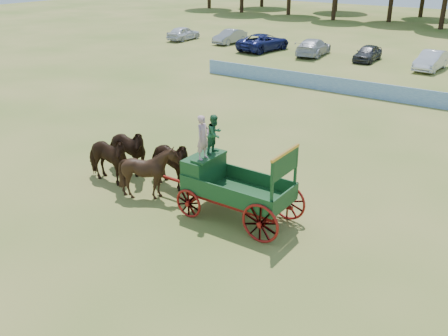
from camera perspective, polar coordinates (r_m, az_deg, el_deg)
ground at (r=19.08m, az=0.31°, el=-4.22°), size 160.00×160.00×0.00m
horse_lead_left at (r=21.00m, az=-13.30°, el=1.02°), size 2.57×1.22×2.15m
horse_lead_right at (r=21.69m, az=-11.18°, el=1.94°), size 2.55×1.18×2.15m
horse_wheel_left at (r=19.39m, az=-8.48°, el=-0.49°), size 2.30×2.14×2.15m
horse_wheel_right at (r=20.13m, az=-6.36°, el=0.54°), size 2.64×1.39×2.15m
farm_dray at (r=17.84m, az=-0.30°, el=-0.59°), size 6.00×2.00×3.73m
sponsor_banner at (r=34.66m, az=16.18°, el=8.59°), size 26.00×0.08×1.05m
parked_cars at (r=47.13m, az=15.29°, el=12.74°), size 39.17×7.88×1.64m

